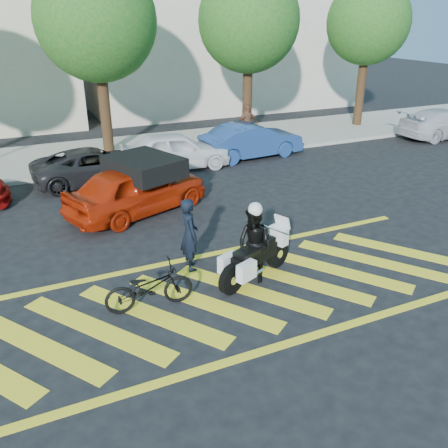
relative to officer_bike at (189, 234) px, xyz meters
name	(u,v)px	position (x,y,z in m)	size (l,w,h in m)	color
ground	(229,295)	(0.33, -1.47, -0.87)	(90.00, 90.00, 0.00)	black
sidewalk	(109,153)	(0.33, 10.53, -0.80)	(60.00, 5.00, 0.15)	#9E998E
crosswalk	(228,296)	(0.29, -1.47, -0.87)	(12.33, 4.00, 0.01)	yellow
building_right	(218,13)	(9.33, 19.53, 4.63)	(16.00, 8.00, 11.00)	beige
tree_center	(100,25)	(0.45, 10.59, 4.23)	(4.60, 4.60, 7.56)	black
tree_right	(251,24)	(6.95, 10.59, 4.18)	(4.40, 4.40, 7.41)	black
tree_far_right	(369,26)	(13.45, 10.59, 4.07)	(4.00, 4.00, 7.10)	black
officer_bike	(189,234)	(0.00, 0.00, 0.00)	(0.64, 0.42, 1.74)	black
bicycle	(149,287)	(-1.33, -1.20, -0.40)	(0.63, 1.80, 0.94)	black
police_motorcycle	(255,258)	(1.12, -1.10, -0.32)	(2.17, 1.22, 1.01)	black
officer_moto	(254,245)	(1.10, -1.09, -0.01)	(0.83, 0.65, 1.72)	black
red_convertible	(137,189)	(-0.20, 3.85, -0.13)	(1.76, 4.38, 1.49)	#AA2007
parked_mid_left	(95,165)	(-0.82, 7.27, -0.27)	(1.99, 4.31, 1.20)	black
parked_mid_right	(176,150)	(2.28, 7.57, -0.16)	(1.68, 4.19, 1.43)	white
parked_right	(252,141)	(5.63, 7.73, -0.16)	(1.50, 4.30, 1.42)	navy
parked_far_right	(445,123)	(15.63, 6.97, -0.19)	(1.91, 4.69, 1.36)	silver
pedestrian_right	(247,124)	(6.24, 9.35, 0.15)	(1.01, 0.42, 1.73)	brown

